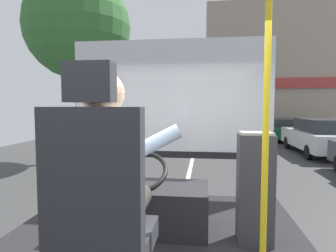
% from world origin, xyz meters
% --- Properties ---
extents(ground, '(18.00, 44.00, 0.06)m').
position_xyz_m(ground, '(0.00, 8.80, -0.02)').
color(ground, '#393939').
extents(driver_seat, '(0.48, 0.48, 1.33)m').
position_xyz_m(driver_seat, '(-0.09, -0.62, 1.38)').
color(driver_seat, black).
rests_on(driver_seat, bus_floor).
extents(bus_driver, '(0.78, 0.58, 0.84)m').
position_xyz_m(bus_driver, '(-0.09, -0.51, 1.59)').
color(bus_driver, '#332D28').
rests_on(bus_driver, driver_seat).
extents(steering_console, '(1.10, 0.95, 0.77)m').
position_xyz_m(steering_console, '(-0.09, 0.54, 1.03)').
color(steering_console, black).
rests_on(steering_console, bus_floor).
extents(handrail_pole, '(0.04, 0.04, 2.04)m').
position_xyz_m(handrail_pole, '(0.83, 0.05, 1.83)').
color(handrail_pole, yellow).
rests_on(handrail_pole, bus_floor).
extents(fare_box, '(0.28, 0.23, 0.92)m').
position_xyz_m(fare_box, '(0.84, 0.41, 1.27)').
color(fare_box, '#333338').
rests_on(fare_box, bus_floor).
extents(windshield_panel, '(2.50, 0.08, 1.48)m').
position_xyz_m(windshield_panel, '(0.00, 1.62, 1.86)').
color(windshield_panel, silver).
extents(street_tree, '(3.55, 3.55, 6.38)m').
position_xyz_m(street_tree, '(-3.88, 7.50, 4.59)').
color(street_tree, '#4C3828').
rests_on(street_tree, ground).
extents(shop_building, '(10.25, 5.24, 8.14)m').
position_xyz_m(shop_building, '(5.61, 18.30, 4.07)').
color(shop_building, gray).
rests_on(shop_building, ground).
extents(parked_car_white, '(2.04, 4.30, 1.41)m').
position_xyz_m(parked_car_white, '(5.06, 9.96, 0.73)').
color(parked_car_white, silver).
rests_on(parked_car_white, ground).
extents(parked_car_green, '(1.93, 4.32, 1.20)m').
position_xyz_m(parked_car_green, '(4.85, 14.77, 0.62)').
color(parked_car_green, '#195633').
rests_on(parked_car_green, ground).
extents(parked_car_red, '(2.01, 3.99, 1.42)m').
position_xyz_m(parked_car_red, '(5.20, 21.30, 0.73)').
color(parked_car_red, maroon).
rests_on(parked_car_red, ground).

